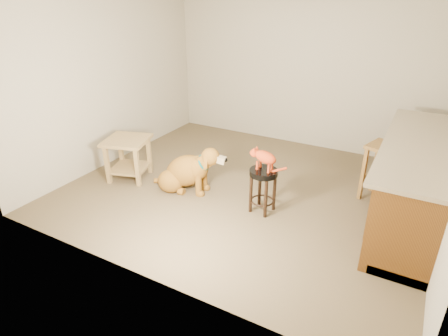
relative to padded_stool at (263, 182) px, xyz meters
The scene contains 8 objects.
floor 0.69m from the padded_stool, 136.15° to the left, with size 4.50×4.00×0.01m, color brown.
room_shell 1.41m from the padded_stool, 136.15° to the left, with size 4.54×4.04×2.62m.
cabinet_run 1.69m from the padded_stool, 24.32° to the left, with size 0.70×2.56×0.94m.
padded_stool is the anchor object (origin of this frame).
wood_stool 1.54m from the padded_stool, 39.68° to the left, with size 0.50×0.50×0.74m.
side_table 2.02m from the padded_stool, behind, with size 0.71×0.71×0.59m.
golden_retriever 1.11m from the padded_stool, behind, with size 1.10×0.58×0.70m.
tabby_kitten 0.32m from the padded_stool, 167.17° to the left, with size 0.47×0.17×0.29m.
Camera 1 is at (1.89, -4.04, 2.43)m, focal length 30.00 mm.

